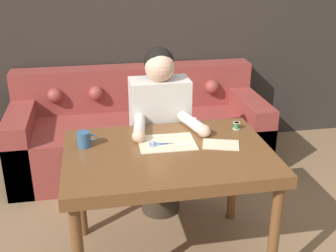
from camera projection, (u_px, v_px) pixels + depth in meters
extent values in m
cube|color=#2D2823|center=(135.00, 9.00, 3.73)|extent=(8.00, 0.06, 2.60)
cube|color=brown|center=(168.00, 156.00, 2.37)|extent=(1.16, 0.81, 0.07)
cylinder|color=brown|center=(274.00, 238.00, 2.29)|extent=(0.06, 0.06, 0.68)
cylinder|color=brown|center=(80.00, 191.00, 2.74)|extent=(0.06, 0.06, 0.68)
cylinder|color=brown|center=(233.00, 176.00, 2.92)|extent=(0.06, 0.06, 0.68)
cube|color=brown|center=(140.00, 143.00, 3.70)|extent=(2.15, 0.88, 0.44)
cube|color=brown|center=(134.00, 87.00, 3.84)|extent=(2.15, 0.22, 0.39)
cube|color=brown|center=(24.00, 143.00, 3.51)|extent=(0.20, 0.88, 0.60)
cube|color=brown|center=(246.00, 127.00, 3.83)|extent=(0.20, 0.88, 0.60)
sphere|color=brown|center=(55.00, 96.00, 3.60)|extent=(0.13, 0.13, 0.13)
sphere|color=brown|center=(96.00, 93.00, 3.66)|extent=(0.13, 0.13, 0.13)
sphere|color=brown|center=(136.00, 91.00, 3.72)|extent=(0.13, 0.13, 0.13)
sphere|color=brown|center=(175.00, 89.00, 3.78)|extent=(0.13, 0.13, 0.13)
sphere|color=brown|center=(212.00, 87.00, 3.84)|extent=(0.13, 0.13, 0.13)
cube|color=white|center=(180.00, 121.00, 3.57)|extent=(0.32, 0.24, 0.00)
cylinder|color=#33281E|center=(160.00, 181.00, 3.06)|extent=(0.28, 0.28, 0.47)
cube|color=beige|center=(160.00, 117.00, 2.86)|extent=(0.40, 0.22, 0.54)
sphere|color=#DBAD8E|center=(160.00, 67.00, 2.71)|extent=(0.19, 0.19, 0.19)
sphere|color=black|center=(159.00, 62.00, 2.73)|extent=(0.20, 0.20, 0.20)
cylinder|color=beige|center=(139.00, 127.00, 2.59)|extent=(0.11, 0.29, 0.07)
sphere|color=#DBAD8E|center=(139.00, 136.00, 2.46)|extent=(0.08, 0.08, 0.08)
cylinder|color=beige|center=(193.00, 123.00, 2.65)|extent=(0.14, 0.29, 0.07)
sphere|color=#DBAD8E|center=(204.00, 131.00, 2.53)|extent=(0.08, 0.08, 0.08)
cube|color=beige|center=(167.00, 143.00, 2.46)|extent=(0.33, 0.25, 0.00)
cube|color=beige|center=(221.00, 145.00, 2.43)|extent=(0.24, 0.20, 0.00)
cube|color=silver|center=(180.00, 143.00, 2.46)|extent=(0.14, 0.02, 0.00)
cube|color=#2D569E|center=(161.00, 145.00, 2.43)|extent=(0.09, 0.02, 0.00)
torus|color=#2D569E|center=(153.00, 146.00, 2.42)|extent=(0.04, 0.04, 0.01)
cube|color=silver|center=(180.00, 144.00, 2.43)|extent=(0.14, 0.05, 0.00)
cube|color=#2D569E|center=(161.00, 144.00, 2.44)|extent=(0.09, 0.04, 0.00)
torus|color=#2D569E|center=(153.00, 143.00, 2.45)|extent=(0.04, 0.04, 0.01)
cylinder|color=silver|center=(168.00, 144.00, 2.44)|extent=(0.01, 0.01, 0.01)
cylinder|color=#335B84|center=(84.00, 139.00, 2.40)|extent=(0.08, 0.08, 0.09)
torus|color=#335B84|center=(93.00, 138.00, 2.40)|extent=(0.05, 0.01, 0.05)
cylinder|color=#338C4C|center=(236.00, 126.00, 2.64)|extent=(0.03, 0.03, 0.04)
cylinder|color=beige|center=(237.00, 123.00, 2.63)|extent=(0.04, 0.04, 0.00)
cylinder|color=beige|center=(236.00, 129.00, 2.65)|extent=(0.04, 0.04, 0.00)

